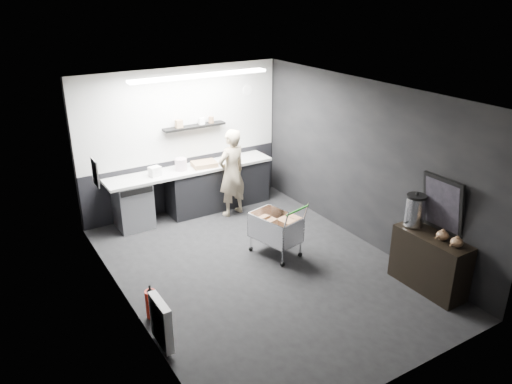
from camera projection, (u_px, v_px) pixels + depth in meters
floor at (260, 269)px, 7.67m from camera, size 5.50×5.50×0.00m
ceiling at (261, 93)px, 6.63m from camera, size 5.50×5.50×0.00m
wall_back at (182, 140)px, 9.31m from camera, size 5.50×0.00×5.50m
wall_front at (406, 276)px, 4.98m from camera, size 5.50×0.00×5.50m
wall_left at (124, 219)px, 6.18m from camera, size 0.00×5.50×5.50m
wall_right at (364, 163)px, 8.11m from camera, size 0.00×5.50×5.50m
kitchen_wall_panel at (181, 114)px, 9.10m from camera, size 3.95×0.02×1.70m
dado_panel at (185, 183)px, 9.62m from camera, size 3.95×0.02×1.00m
floating_shelf at (194, 126)px, 9.20m from camera, size 1.20×0.22×0.04m
wall_clock at (247, 90)px, 9.65m from camera, size 0.20×0.03×0.20m
poster at (95, 173)px, 7.14m from camera, size 0.02×0.30×0.40m
poster_red_band at (95, 168)px, 7.11m from camera, size 0.02×0.22×0.10m
radiator at (161, 322)px, 5.89m from camera, size 0.10×0.50×0.60m
ceiling_strip at (200, 76)px, 8.09m from camera, size 2.40×0.20×0.04m
prep_counter at (199, 189)px, 9.46m from camera, size 3.20×0.61×0.90m
person at (232, 173)px, 9.19m from camera, size 0.68×0.52×1.66m
shopping_cart at (275, 229)px, 7.92m from camera, size 0.69×0.96×0.93m
sideboard at (430, 254)px, 7.02m from camera, size 0.47×1.11×1.66m
fire_extinguisher at (151, 303)px, 6.45m from camera, size 0.15×0.15×0.48m
cardboard_box at (204, 164)px, 9.29m from camera, size 0.48×0.39×0.09m
pink_tub at (181, 164)px, 9.09m from camera, size 0.22×0.22×0.22m
white_container at (155, 171)px, 8.81m from camera, size 0.23×0.19×0.17m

